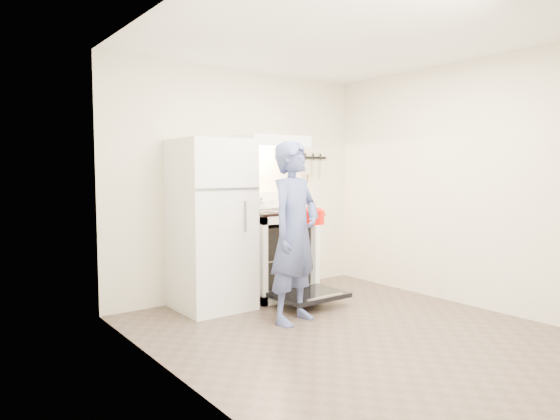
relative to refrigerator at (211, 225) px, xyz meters
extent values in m
plane|color=brown|center=(0.58, -1.45, -0.85)|extent=(3.60, 3.60, 0.00)
cube|color=beige|center=(0.58, 0.35, 0.40)|extent=(3.20, 0.02, 2.50)
cube|color=white|center=(0.00, 0.00, 0.00)|extent=(0.70, 0.70, 1.70)
cube|color=white|center=(0.81, 0.02, -0.39)|extent=(0.76, 0.65, 0.92)
cube|color=black|center=(0.81, 0.02, 0.09)|extent=(0.76, 0.65, 0.03)
cube|color=white|center=(0.81, 0.31, 0.20)|extent=(0.76, 0.07, 0.20)
cube|color=black|center=(0.81, -0.57, -0.72)|extent=(0.70, 0.54, 0.04)
cube|color=slate|center=(0.81, 0.02, -0.41)|extent=(0.60, 0.52, 0.01)
cube|color=white|center=(0.81, 0.10, 0.86)|extent=(0.76, 0.50, 0.12)
cube|color=black|center=(1.63, 0.33, 0.70)|extent=(0.40, 0.02, 0.03)
cylinder|color=#987756|center=(0.84, 0.03, -0.40)|extent=(0.36, 0.36, 0.02)
cylinder|color=silver|center=(1.09, -0.16, 0.20)|extent=(0.10, 0.10, 0.13)
imported|color=#3A4175|center=(0.39, -0.87, -0.02)|extent=(0.69, 0.55, 1.66)
camera|label=1|loc=(-2.41, -4.41, 0.54)|focal=32.00mm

